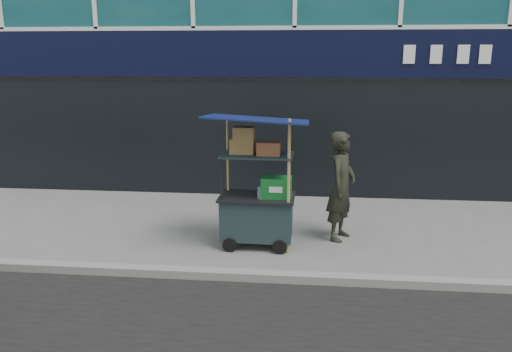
# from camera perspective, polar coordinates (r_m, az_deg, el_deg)

# --- Properties ---
(ground) EXTENTS (80.00, 80.00, 0.00)m
(ground) POSITION_cam_1_polar(r_m,az_deg,el_deg) (6.88, 3.12, -11.21)
(ground) COLOR #63635F
(ground) RESTS_ON ground
(curb) EXTENTS (80.00, 0.18, 0.12)m
(curb) POSITION_cam_1_polar(r_m,az_deg,el_deg) (6.68, 3.04, -11.46)
(curb) COLOR gray
(curb) RESTS_ON ground
(vendor_cart) EXTENTS (1.54, 1.10, 2.06)m
(vendor_cart) POSITION_cam_1_polar(r_m,az_deg,el_deg) (7.63, 0.22, -2.84)
(vendor_cart) COLOR black
(vendor_cart) RESTS_ON ground
(vendor_man) EXTENTS (0.63, 0.75, 1.74)m
(vendor_man) POSITION_cam_1_polar(r_m,az_deg,el_deg) (7.99, 9.74, -1.17)
(vendor_man) COLOR black
(vendor_man) RESTS_ON ground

